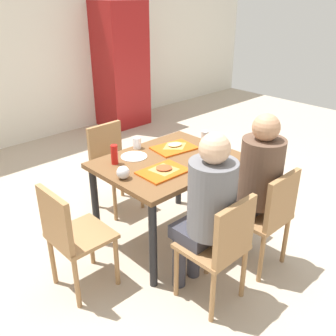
{
  "coord_description": "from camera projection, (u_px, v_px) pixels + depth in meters",
  "views": [
    {
      "loc": [
        -1.97,
        -2.07,
        2.05
      ],
      "look_at": [
        0.0,
        0.0,
        0.7
      ],
      "focal_mm": 40.61,
      "sensor_mm": 36.0,
      "label": 1
    }
  ],
  "objects": [
    {
      "name": "person_in_red",
      "position": [
        207.0,
        205.0,
        2.53
      ],
      "size": [
        0.32,
        0.42,
        1.27
      ],
      "color": "#383842",
      "rests_on": "ground_plane"
    },
    {
      "name": "soda_can",
      "position": [
        205.0,
        138.0,
        3.42
      ],
      "size": [
        0.07,
        0.07,
        0.12
      ],
      "primitive_type": "cylinder",
      "color": "#B7BCC6",
      "rests_on": "main_table"
    },
    {
      "name": "tray_red_near",
      "position": [
        163.0,
        172.0,
        2.91
      ],
      "size": [
        0.37,
        0.27,
        0.02
      ],
      "primitive_type": "cube",
      "rotation": [
        0.0,
        0.0,
        -0.02
      ],
      "color": "#D85914",
      "rests_on": "main_table"
    },
    {
      "name": "chair_left_end",
      "position": [
        70.0,
        233.0,
        2.66
      ],
      "size": [
        0.4,
        0.4,
        0.86
      ],
      "color": "#9E7247",
      "rests_on": "ground_plane"
    },
    {
      "name": "chair_far_side",
      "position": [
        112.0,
        160.0,
        3.78
      ],
      "size": [
        0.4,
        0.4,
        0.86
      ],
      "color": "#9E7247",
      "rests_on": "ground_plane"
    },
    {
      "name": "chair_near_left",
      "position": [
        221.0,
        244.0,
        2.54
      ],
      "size": [
        0.4,
        0.4,
        0.86
      ],
      "color": "#9E7247",
      "rests_on": "ground_plane"
    },
    {
      "name": "paper_plate_center",
      "position": [
        134.0,
        156.0,
        3.18
      ],
      "size": [
        0.22,
        0.22,
        0.01
      ],
      "primitive_type": "cylinder",
      "color": "white",
      "rests_on": "main_table"
    },
    {
      "name": "person_in_brown_jacket",
      "position": [
        256.0,
        178.0,
        2.88
      ],
      "size": [
        0.32,
        0.42,
        1.27
      ],
      "color": "#383842",
      "rests_on": "ground_plane"
    },
    {
      "name": "condiment_bottle",
      "position": [
        114.0,
        155.0,
        3.02
      ],
      "size": [
        0.06,
        0.06,
        0.16
      ],
      "primitive_type": "cylinder",
      "color": "red",
      "rests_on": "main_table"
    },
    {
      "name": "paper_plate_near_edge",
      "position": [
        203.0,
        162.0,
        3.08
      ],
      "size": [
        0.22,
        0.22,
        0.01
      ],
      "primitive_type": "cylinder",
      "color": "white",
      "rests_on": "main_table"
    },
    {
      "name": "ground_plane",
      "position": [
        168.0,
        238.0,
        3.47
      ],
      "size": [
        10.0,
        10.0,
        0.02
      ],
      "primitive_type": "cube",
      "color": "#B7A893"
    },
    {
      "name": "pizza_slice_a",
      "position": [
        164.0,
        168.0,
        2.92
      ],
      "size": [
        0.25,
        0.24,
        0.02
      ],
      "color": "#C68C47",
      "rests_on": "tray_red_near"
    },
    {
      "name": "plastic_cup_b",
      "position": [
        204.0,
        167.0,
        2.89
      ],
      "size": [
        0.07,
        0.07,
        0.1
      ],
      "primitive_type": "cylinder",
      "color": "white",
      "rests_on": "main_table"
    },
    {
      "name": "drink_fridge",
      "position": [
        121.0,
        66.0,
        5.98
      ],
      "size": [
        0.7,
        0.6,
        1.9
      ],
      "primitive_type": "cube",
      "color": "maroon",
      "rests_on": "ground_plane"
    },
    {
      "name": "chair_near_right",
      "position": [
        268.0,
        213.0,
        2.89
      ],
      "size": [
        0.4,
        0.4,
        0.86
      ],
      "color": "#9E7247",
      "rests_on": "ground_plane"
    },
    {
      "name": "pizza_slice_b",
      "position": [
        175.0,
        145.0,
        3.36
      ],
      "size": [
        0.2,
        0.17,
        0.02
      ],
      "color": "#C68C47",
      "rests_on": "tray_red_far"
    },
    {
      "name": "plastic_cup_a",
      "position": [
        137.0,
        143.0,
        3.33
      ],
      "size": [
        0.07,
        0.07,
        0.1
      ],
      "primitive_type": "cylinder",
      "color": "white",
      "rests_on": "main_table"
    },
    {
      "name": "foil_bundle",
      "position": [
        123.0,
        172.0,
        2.8
      ],
      "size": [
        0.1,
        0.1,
        0.1
      ],
      "primitive_type": "sphere",
      "color": "silver",
      "rests_on": "main_table"
    },
    {
      "name": "main_table",
      "position": [
        168.0,
        171.0,
        3.18
      ],
      "size": [
        1.12,
        0.86,
        0.78
      ],
      "color": "brown",
      "rests_on": "ground_plane"
    },
    {
      "name": "tray_red_far",
      "position": [
        174.0,
        148.0,
        3.33
      ],
      "size": [
        0.39,
        0.31,
        0.02
      ],
      "primitive_type": "cube",
      "rotation": [
        0.0,
        0.0,
        -0.15
      ],
      "color": "#D85914",
      "rests_on": "main_table"
    }
  ]
}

